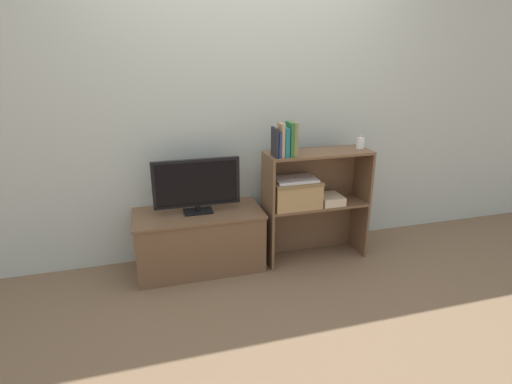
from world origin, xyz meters
name	(u,v)px	position (x,y,z in m)	size (l,w,h in m)	color
ground_plane	(261,273)	(0.00, 0.00, 0.00)	(16.00, 16.00, 0.00)	brown
wall_back	(245,112)	(0.00, 0.49, 1.20)	(10.00, 0.05, 2.40)	#B2BCB2
tv_stand	(200,240)	(-0.45, 0.23, 0.24)	(1.00, 0.48, 0.48)	brown
tv	(197,184)	(-0.45, 0.23, 0.71)	(0.67, 0.14, 0.43)	black
bookshelf_lower_tier	(312,220)	(0.51, 0.21, 0.31)	(0.85, 0.31, 0.49)	brown
bookshelf_upper_tier	(315,169)	(0.51, 0.21, 0.76)	(0.85, 0.31, 0.43)	brown
book_charcoal	(275,142)	(0.13, 0.09, 1.03)	(0.02, 0.13, 0.22)	#232328
book_navy	(278,144)	(0.15, 0.09, 1.01)	(0.02, 0.13, 0.18)	navy
book_tan	(281,140)	(0.18, 0.09, 1.04)	(0.02, 0.12, 0.25)	tan
book_teal	(285,142)	(0.21, 0.09, 1.03)	(0.03, 0.12, 0.22)	#1E7075
book_forest	(290,139)	(0.25, 0.09, 1.05)	(0.03, 0.14, 0.25)	#286638
book_olive	(293,139)	(0.27, 0.09, 1.05)	(0.03, 0.13, 0.25)	olive
baby_monitor	(360,143)	(0.88, 0.15, 0.97)	(0.05, 0.04, 0.12)	white
storage_basket_left	(295,192)	(0.32, 0.14, 0.60)	(0.39, 0.28, 0.21)	tan
laptop	(295,179)	(0.32, 0.14, 0.71)	(0.33, 0.21, 0.02)	white
magazine_stack	(330,199)	(0.62, 0.12, 0.52)	(0.19, 0.22, 0.07)	beige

